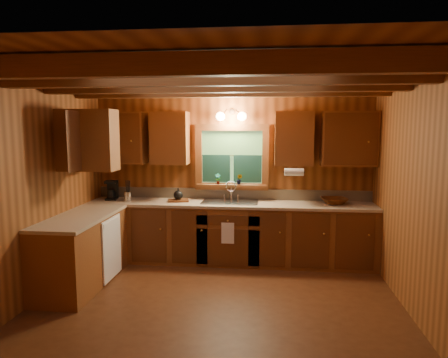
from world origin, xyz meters
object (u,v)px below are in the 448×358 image
cutting_board (178,200)px  wicker_basket (334,201)px  coffee_maker (112,190)px  sink (230,205)px

cutting_board → wicker_basket: 2.29m
coffee_maker → sink: bearing=-12.3°
sink → wicker_basket: sink is taller
cutting_board → wicker_basket: bearing=-14.9°
sink → coffee_maker: (-1.83, 0.05, 0.19)m
wicker_basket → coffee_maker: bearing=179.7°
coffee_maker → cutting_board: 1.06m
sink → coffee_maker: size_ratio=2.79×
cutting_board → coffee_maker: bearing=160.7°
sink → cutting_board: bearing=-179.2°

